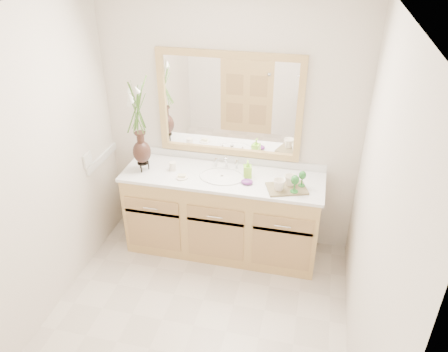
% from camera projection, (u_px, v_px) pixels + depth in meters
% --- Properties ---
extents(floor, '(2.60, 2.60, 0.00)m').
position_uv_depth(floor, '(194.00, 326.00, 3.52)').
color(floor, beige).
rests_on(floor, ground).
extents(ceiling, '(2.40, 2.60, 0.02)m').
position_uv_depth(ceiling, '(178.00, 12.00, 2.32)').
color(ceiling, white).
rests_on(ceiling, wall_back).
extents(wall_back, '(2.40, 0.02, 2.40)m').
position_uv_depth(wall_back, '(229.00, 126.00, 4.02)').
color(wall_back, beige).
rests_on(wall_back, floor).
extents(wall_left, '(0.02, 2.60, 2.40)m').
position_uv_depth(wall_left, '(29.00, 180.00, 3.16)').
color(wall_left, beige).
rests_on(wall_left, floor).
extents(wall_right, '(0.02, 2.60, 2.40)m').
position_uv_depth(wall_right, '(374.00, 225.00, 2.68)').
color(wall_right, beige).
rests_on(wall_right, floor).
extents(vanity, '(1.80, 0.55, 0.80)m').
position_uv_depth(vanity, '(223.00, 214.00, 4.18)').
color(vanity, tan).
rests_on(vanity, floor).
extents(counter, '(1.84, 0.57, 0.03)m').
position_uv_depth(counter, '(222.00, 177.00, 3.97)').
color(counter, white).
rests_on(counter, vanity).
extents(sink, '(0.38, 0.34, 0.23)m').
position_uv_depth(sink, '(222.00, 182.00, 3.97)').
color(sink, white).
rests_on(sink, counter).
extents(mirror, '(1.32, 0.04, 0.97)m').
position_uv_depth(mirror, '(229.00, 106.00, 3.90)').
color(mirror, white).
rests_on(mirror, wall_back).
extents(switch_plate, '(0.02, 0.12, 0.12)m').
position_uv_depth(switch_plate, '(87.00, 160.00, 3.91)').
color(switch_plate, white).
rests_on(switch_plate, wall_left).
extents(flower_vase, '(0.19, 0.19, 0.79)m').
position_uv_depth(flower_vase, '(138.00, 116.00, 3.79)').
color(flower_vase, black).
rests_on(flower_vase, counter).
extents(tumbler, '(0.06, 0.06, 0.08)m').
position_uv_depth(tumbler, '(173.00, 166.00, 4.03)').
color(tumbler, white).
rests_on(tumbler, counter).
extents(soap_dish, '(0.11, 0.11, 0.03)m').
position_uv_depth(soap_dish, '(182.00, 177.00, 3.92)').
color(soap_dish, white).
rests_on(soap_dish, counter).
extents(soap_bottle, '(0.08, 0.08, 0.15)m').
position_uv_depth(soap_bottle, '(247.00, 169.00, 3.91)').
color(soap_bottle, '#92E836').
rests_on(soap_bottle, counter).
extents(purple_dish, '(0.11, 0.09, 0.04)m').
position_uv_depth(purple_dish, '(247.00, 182.00, 3.83)').
color(purple_dish, '#672775').
rests_on(purple_dish, counter).
extents(tray, '(0.39, 0.32, 0.02)m').
position_uv_depth(tray, '(287.00, 188.00, 3.75)').
color(tray, brown).
rests_on(tray, counter).
extents(mug_left, '(0.11, 0.11, 0.10)m').
position_uv_depth(mug_left, '(279.00, 184.00, 3.69)').
color(mug_left, white).
rests_on(mug_left, tray).
extents(mug_right, '(0.14, 0.14, 0.10)m').
position_uv_depth(mug_right, '(290.00, 180.00, 3.76)').
color(mug_right, white).
rests_on(mug_right, tray).
extents(goblet_front, '(0.07, 0.07, 0.16)m').
position_uv_depth(goblet_front, '(295.00, 181.00, 3.64)').
color(goblet_front, '#256F27').
rests_on(goblet_front, tray).
extents(goblet_back, '(0.06, 0.06, 0.14)m').
position_uv_depth(goblet_back, '(302.00, 176.00, 3.73)').
color(goblet_back, '#256F27').
rests_on(goblet_back, tray).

